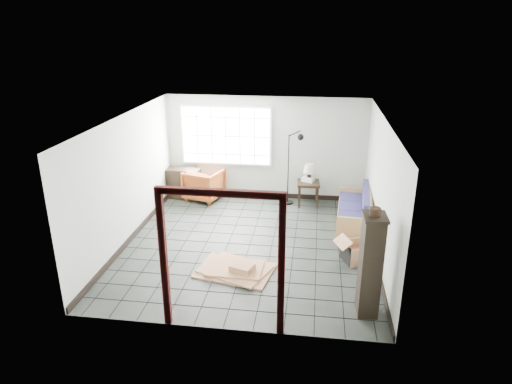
# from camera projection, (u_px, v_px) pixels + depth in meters

# --- Properties ---
(ground) EXTENTS (5.50, 5.50, 0.00)m
(ground) POSITION_uv_depth(u_px,v_px,m) (250.00, 245.00, 9.34)
(ground) COLOR black
(ground) RESTS_ON ground
(room_shell) EXTENTS (5.02, 5.52, 2.61)m
(room_shell) POSITION_uv_depth(u_px,v_px,m) (250.00, 166.00, 8.77)
(room_shell) COLOR #ACB3AB
(room_shell) RESTS_ON ground
(window_panel) EXTENTS (2.32, 0.08, 1.52)m
(window_panel) POSITION_uv_depth(u_px,v_px,m) (226.00, 136.00, 11.40)
(window_panel) COLOR silver
(window_panel) RESTS_ON ground
(doorway_trim) EXTENTS (1.80, 0.08, 2.20)m
(doorway_trim) POSITION_uv_depth(u_px,v_px,m) (221.00, 244.00, 6.35)
(doorway_trim) COLOR #3A0D0D
(doorway_trim) RESTS_ON ground
(futon_sofa) EXTENTS (0.83, 1.90, 0.82)m
(futon_sofa) POSITION_uv_depth(u_px,v_px,m) (356.00, 213.00, 10.14)
(futon_sofa) COLOR #8A603E
(futon_sofa) RESTS_ON ground
(armchair) EXTENTS (1.04, 1.00, 0.87)m
(armchair) POSITION_uv_depth(u_px,v_px,m) (204.00, 183.00, 11.60)
(armchair) COLOR brown
(armchair) RESTS_ON ground
(side_table) EXTENTS (0.57, 0.57, 0.60)m
(side_table) POSITION_uv_depth(u_px,v_px,m) (308.00, 186.00, 11.20)
(side_table) COLOR black
(side_table) RESTS_ON ground
(table_lamp) EXTENTS (0.37, 0.37, 0.43)m
(table_lamp) POSITION_uv_depth(u_px,v_px,m) (309.00, 169.00, 11.13)
(table_lamp) COLOR black
(table_lamp) RESTS_ON side_table
(projector) EXTENTS (0.34, 0.31, 0.10)m
(projector) POSITION_uv_depth(u_px,v_px,m) (308.00, 179.00, 11.21)
(projector) COLOR silver
(projector) RESTS_ON side_table
(floor_lamp) EXTENTS (0.52, 0.33, 1.88)m
(floor_lamp) POSITION_uv_depth(u_px,v_px,m) (294.00, 165.00, 11.08)
(floor_lamp) COLOR black
(floor_lamp) RESTS_ON ground
(console_shelf) EXTENTS (1.03, 0.48, 0.78)m
(console_shelf) POSITION_uv_depth(u_px,v_px,m) (181.00, 183.00, 11.70)
(console_shelf) COLOR black
(console_shelf) RESTS_ON ground
(tall_shelf) EXTENTS (0.37, 0.47, 1.65)m
(tall_shelf) POSITION_uv_depth(u_px,v_px,m) (370.00, 265.00, 6.89)
(tall_shelf) COLOR black
(tall_shelf) RESTS_ON ground
(pot) EXTENTS (0.20, 0.20, 0.12)m
(pot) POSITION_uv_depth(u_px,v_px,m) (375.00, 212.00, 6.57)
(pot) COLOR black
(pot) RESTS_ON tall_shelf
(open_box) EXTENTS (1.01, 0.75, 0.51)m
(open_box) POSITION_uv_depth(u_px,v_px,m) (359.00, 252.00, 8.66)
(open_box) COLOR #A36D4F
(open_box) RESTS_ON ground
(cardboard_pile) EXTENTS (1.50, 1.25, 0.20)m
(cardboard_pile) POSITION_uv_depth(u_px,v_px,m) (236.00, 269.00, 8.32)
(cardboard_pile) COLOR #A36D4F
(cardboard_pile) RESTS_ON ground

